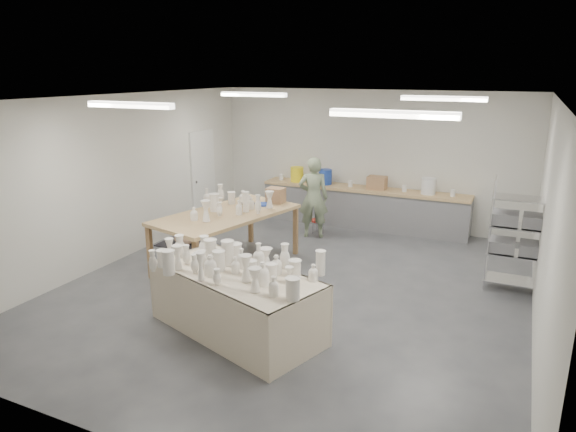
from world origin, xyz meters
The scene contains 9 objects.
room centered at (-0.11, 0.08, 2.06)m, with size 8.00×8.02×3.00m.
back_counter centered at (-0.01, 3.68, 0.49)m, with size 4.60×0.60×1.24m.
wire_shelf centered at (3.20, 1.40, 0.92)m, with size 0.88×0.48×1.80m.
drying_table centered at (-0.14, -1.65, 0.46)m, with size 2.62×1.88×1.22m.
work_table centered at (-1.48, 0.52, 0.97)m, with size 1.90×2.85×1.34m.
rug centered at (-2.90, 1.00, 0.01)m, with size 1.00×0.70×0.02m, color black.
cat centered at (-2.88, 0.99, 0.12)m, with size 0.48×0.36×0.19m.
potter centered at (-0.74, 2.59, 0.85)m, with size 0.62×0.41×1.70m, color gray.
red_stool centered at (-0.74, 2.86, 0.26)m, with size 0.32×0.32×0.29m.
Camera 1 is at (3.12, -7.04, 3.39)m, focal length 32.00 mm.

